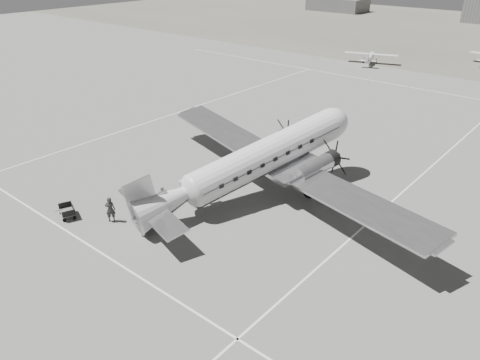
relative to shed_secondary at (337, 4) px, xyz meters
name	(u,v)px	position (x,y,z in m)	size (l,w,h in m)	color
ground	(236,182)	(55.00, -115.00, -2.00)	(260.00, 260.00, 0.00)	slate
taxi_line_near	(101,253)	(55.00, -129.00, -1.99)	(60.00, 0.15, 0.01)	white
taxi_line_right	(361,229)	(67.00, -115.00, -1.99)	(0.15, 80.00, 0.01)	white
taxi_line_left	(178,112)	(37.00, -105.00, -1.99)	(0.15, 60.00, 0.01)	white
taxi_line_horizon	(413,88)	(55.00, -75.00, -1.99)	(90.00, 0.15, 0.01)	white
shed_secondary	(337,4)	(0.00, 0.00, 0.00)	(18.00, 10.00, 4.00)	#595959
dc3_airliner	(256,163)	(57.90, -115.94, 0.97)	(31.18, 21.63, 5.94)	#BBBBBE
light_plane_left	(370,58)	(42.93, -64.41, -1.04)	(9.21, 7.47, 1.91)	silver
baggage_cart_near	(154,203)	(53.06, -122.72, -1.54)	(1.63, 1.15, 0.92)	#595959
baggage_cart_far	(67,212)	(49.06, -127.81, -1.54)	(1.62, 1.14, 0.91)	#595959
ground_crew	(110,209)	(52.13, -126.04, -0.99)	(0.74, 0.48, 2.02)	#2B2B2B
ramp_agent	(163,196)	(53.29, -121.90, -1.16)	(0.81, 0.63, 1.68)	silver
passenger	(182,190)	(53.74, -120.28, -1.12)	(0.86, 0.56, 1.76)	#ADADAB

